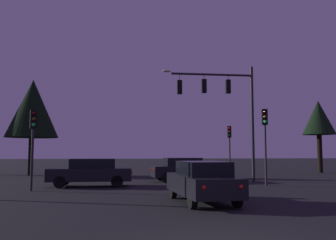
% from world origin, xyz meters
% --- Properties ---
extents(ground_plane, '(168.00, 168.00, 0.00)m').
position_xyz_m(ground_plane, '(0.00, 24.50, 0.00)').
color(ground_plane, black).
rests_on(ground_plane, ground).
extents(traffic_signal_mast_arm, '(6.02, 0.42, 7.50)m').
position_xyz_m(traffic_signal_mast_arm, '(4.93, 15.85, 5.23)').
color(traffic_signal_mast_arm, '#232326').
rests_on(traffic_signal_mast_arm, ground).
extents(traffic_light_corner_left, '(0.36, 0.38, 3.92)m').
position_xyz_m(traffic_light_corner_left, '(-6.10, 11.69, 2.79)').
color(traffic_light_corner_left, '#232326').
rests_on(traffic_light_corner_left, ground).
extents(traffic_light_corner_right, '(0.35, 0.38, 3.92)m').
position_xyz_m(traffic_light_corner_right, '(6.70, 20.57, 2.79)').
color(traffic_light_corner_right, '#232326').
rests_on(traffic_light_corner_right, ground).
extents(traffic_light_median, '(0.34, 0.37, 4.31)m').
position_xyz_m(traffic_light_median, '(6.25, 12.72, 3.05)').
color(traffic_light_median, '#232326').
rests_on(traffic_light_median, ground).
extents(car_nearside_lane, '(2.05, 4.49, 1.52)m').
position_xyz_m(car_nearside_lane, '(1.10, 6.57, 0.80)').
color(car_nearside_lane, black).
rests_on(car_nearside_lane, ground).
extents(car_crossing_left, '(4.31, 2.10, 1.52)m').
position_xyz_m(car_crossing_left, '(2.27, 16.26, 0.80)').
color(car_crossing_left, black).
rests_on(car_crossing_left, ground).
extents(car_crossing_right, '(4.54, 1.92, 1.52)m').
position_xyz_m(car_crossing_right, '(-3.43, 13.73, 0.80)').
color(car_crossing_right, black).
rests_on(car_crossing_right, ground).
extents(tree_left_far, '(3.01, 3.01, 6.75)m').
position_xyz_m(tree_left_far, '(16.75, 24.76, 5.06)').
color(tree_left_far, black).
rests_on(tree_left_far, ground).
extents(tree_center_horizon, '(4.26, 4.26, 7.91)m').
position_xyz_m(tree_center_horizon, '(-8.93, 24.38, 5.48)').
color(tree_center_horizon, black).
rests_on(tree_center_horizon, ground).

